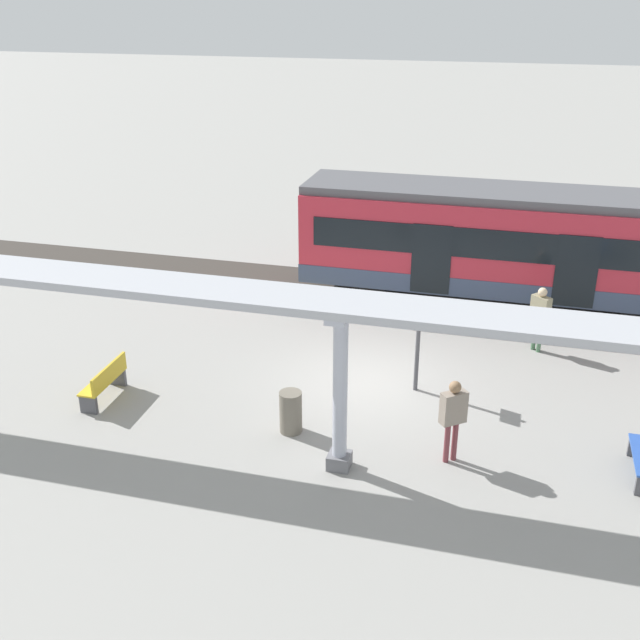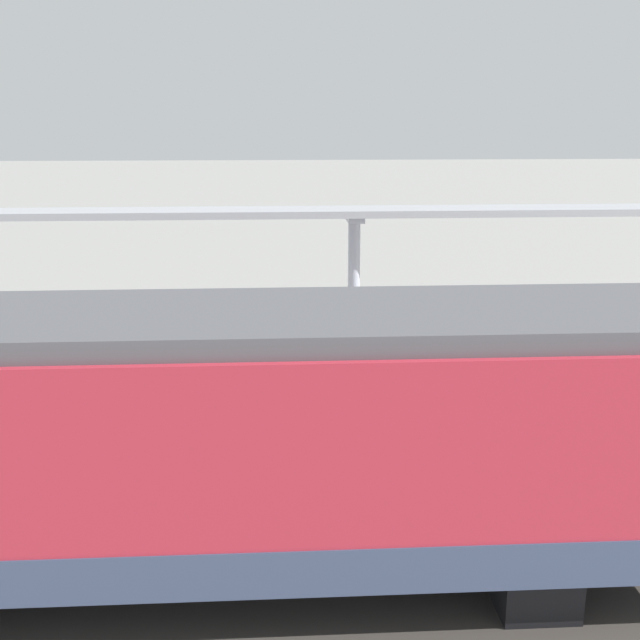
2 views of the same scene
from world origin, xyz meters
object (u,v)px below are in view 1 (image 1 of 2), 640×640
object	(u,v)px
train_near_carriage	(505,246)
canopy_pillar_second	(340,390)
trash_bin	(291,412)
bench_mid_platform	(105,381)
passenger_by_the_benches	(453,412)
platform_info_sign	(418,338)
passenger_waiting_near_edge	(540,312)

from	to	relation	value
train_near_carriage	canopy_pillar_second	size ratio (longest dim) A/B	3.44
trash_bin	bench_mid_platform	bearing A→B (deg)	-92.97
canopy_pillar_second	passenger_by_the_benches	bearing A→B (deg)	111.02
bench_mid_platform	passenger_by_the_benches	xyz separation A→B (m)	(0.45, 7.85, 0.67)
platform_info_sign	bench_mid_platform	bearing A→B (deg)	-71.51
trash_bin	passenger_by_the_benches	bearing A→B (deg)	86.28
canopy_pillar_second	bench_mid_platform	distance (m)	6.05
platform_info_sign	trash_bin	bearing A→B (deg)	-42.45
bench_mid_platform	trash_bin	world-z (taller)	trash_bin
canopy_pillar_second	platform_info_sign	distance (m)	3.66
canopy_pillar_second	platform_info_sign	xyz separation A→B (m)	(-3.51, 0.98, -0.39)
passenger_waiting_near_edge	passenger_by_the_benches	distance (m)	5.84
passenger_waiting_near_edge	bench_mid_platform	bearing A→B (deg)	-61.42
train_near_carriage	trash_bin	world-z (taller)	train_near_carriage
bench_mid_platform	train_near_carriage	bearing A→B (deg)	133.88
canopy_pillar_second	passenger_by_the_benches	distance (m)	2.30
platform_info_sign	passenger_waiting_near_edge	size ratio (longest dim) A/B	1.26
platform_info_sign	passenger_by_the_benches	size ratio (longest dim) A/B	1.24
bench_mid_platform	passenger_by_the_benches	distance (m)	7.90
canopy_pillar_second	bench_mid_platform	bearing A→B (deg)	-102.16
bench_mid_platform	passenger_by_the_benches	bearing A→B (deg)	86.71
platform_info_sign	canopy_pillar_second	bearing A→B (deg)	-15.59
trash_bin	train_near_carriage	bearing A→B (deg)	154.77
trash_bin	platform_info_sign	size ratio (longest dim) A/B	0.42
train_near_carriage	bench_mid_platform	bearing A→B (deg)	-46.12
canopy_pillar_second	trash_bin	distance (m)	2.07
canopy_pillar_second	trash_bin	size ratio (longest dim) A/B	3.64
train_near_carriage	passenger_by_the_benches	bearing A→B (deg)	-3.64
train_near_carriage	platform_info_sign	distance (m)	6.06
trash_bin	passenger_by_the_benches	world-z (taller)	passenger_by_the_benches
platform_info_sign	passenger_waiting_near_edge	world-z (taller)	platform_info_sign
canopy_pillar_second	passenger_waiting_near_edge	distance (m)	7.42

